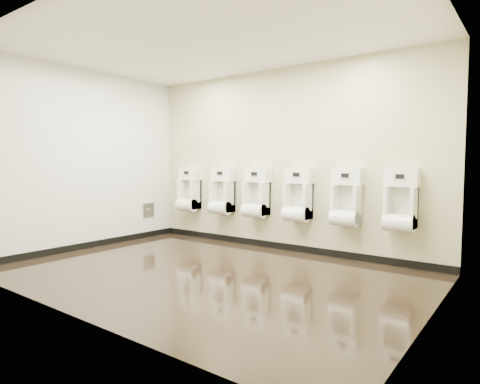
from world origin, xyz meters
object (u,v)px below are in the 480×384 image
object	(u,v)px
urinal_1	(222,194)
urinal_5	(400,205)
access_panel	(148,210)
urinal_0	(189,192)
urinal_2	(256,196)
urinal_3	(298,199)
urinal_4	(346,201)

from	to	relation	value
urinal_1	urinal_5	world-z (taller)	same
access_panel	urinal_0	world-z (taller)	urinal_0
urinal_2	urinal_5	distance (m)	2.20
access_panel	urinal_1	xyz separation A→B (m)	(1.40, 0.41, 0.32)
urinal_1	urinal_2	xyz separation A→B (m)	(0.70, 0.00, 0.00)
urinal_3	urinal_4	xyz separation A→B (m)	(0.74, 0.00, 0.00)
urinal_1	urinal_2	distance (m)	0.70
urinal_1	urinal_0	bearing A→B (deg)	180.00
access_panel	urinal_1	world-z (taller)	urinal_1
urinal_0	urinal_2	xyz separation A→B (m)	(1.47, 0.00, 0.00)
urinal_3	urinal_5	bearing A→B (deg)	0.00
urinal_0	urinal_4	bearing A→B (deg)	0.00
urinal_3	urinal_4	world-z (taller)	same
urinal_1	urinal_4	distance (m)	2.19
urinal_2	urinal_3	bearing A→B (deg)	0.00
urinal_0	urinal_1	size ratio (longest dim) A/B	1.00
urinal_0	urinal_2	size ratio (longest dim) A/B	1.00
access_panel	urinal_5	distance (m)	4.34
urinal_3	urinal_4	size ratio (longest dim) A/B	1.00
urinal_3	access_panel	bearing A→B (deg)	-171.80
urinal_4	urinal_5	distance (m)	0.71
urinal_0	urinal_4	size ratio (longest dim) A/B	1.00
access_panel	urinal_3	bearing A→B (deg)	8.20
urinal_4	urinal_5	xyz separation A→B (m)	(0.71, 0.00, 0.00)
urinal_2	urinal_5	size ratio (longest dim) A/B	1.00
urinal_4	urinal_5	world-z (taller)	same
access_panel	urinal_4	xyz separation A→B (m)	(3.59, 0.41, 0.32)
urinal_1	urinal_2	world-z (taller)	same
access_panel	urinal_5	bearing A→B (deg)	5.45
urinal_2	access_panel	bearing A→B (deg)	-168.95
urinal_0	urinal_3	size ratio (longest dim) A/B	1.00
urinal_0	urinal_2	bearing A→B (deg)	0.00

